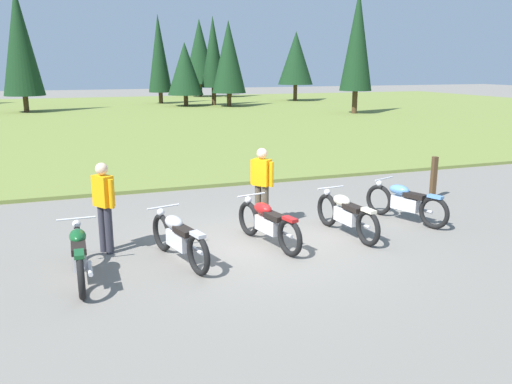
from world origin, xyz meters
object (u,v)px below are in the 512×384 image
motorcycle_cream (346,214)px  motorcycle_sky_blue (405,202)px  motorcycle_red (268,223)px  rider_near_row_end (262,182)px  trail_marker_post (434,178)px  motorcycle_silver (179,238)px  rider_checking_bike (104,202)px  motorcycle_british_green (79,254)px

motorcycle_cream → motorcycle_sky_blue: same height
motorcycle_red → rider_near_row_end: rider_near_row_end is taller
motorcycle_cream → rider_near_row_end: size_ratio=1.26×
trail_marker_post → motorcycle_silver: bearing=-162.5°
motorcycle_red → motorcycle_sky_blue: bearing=7.4°
motorcycle_cream → trail_marker_post: (3.60, 1.90, 0.11)m
motorcycle_sky_blue → trail_marker_post: trail_marker_post is taller
motorcycle_sky_blue → rider_checking_bike: bearing=178.5°
rider_near_row_end → motorcycle_british_green: bearing=-154.6°
rider_near_row_end → trail_marker_post: (4.97, 0.71, -0.41)m
motorcycle_silver → trail_marker_post: size_ratio=1.90×
motorcycle_british_green → rider_checking_bike: rider_checking_bike is taller
motorcycle_british_green → motorcycle_cream: bearing=6.6°
rider_checking_bike → motorcycle_british_green: bearing=-112.7°
motorcycle_silver → motorcycle_cream: 3.48m
rider_checking_bike → trail_marker_post: rider_checking_bike is taller
motorcycle_red → rider_checking_bike: 3.02m
motorcycle_red → motorcycle_cream: size_ratio=0.99×
motorcycle_red → rider_near_row_end: size_ratio=1.24×
motorcycle_cream → motorcycle_sky_blue: bearing=13.7°
motorcycle_british_green → rider_near_row_end: bearing=25.4°
motorcycle_sky_blue → trail_marker_post: 2.42m
rider_checking_bike → motorcycle_red: bearing=-11.8°
motorcycle_silver → trail_marker_post: bearing=17.5°
motorcycle_red → motorcycle_cream: 1.70m
rider_near_row_end → motorcycle_silver: bearing=-144.3°
motorcycle_british_green → rider_near_row_end: (3.74, 1.78, 0.51)m
motorcycle_cream → trail_marker_post: bearing=27.8°
motorcycle_british_green → motorcycle_sky_blue: size_ratio=1.05×
motorcycle_silver → motorcycle_british_green: bearing=-170.7°
motorcycle_british_green → motorcycle_silver: bearing=9.3°
motorcycle_red → motorcycle_cream: (1.70, 0.03, 0.00)m
motorcycle_british_green → motorcycle_red: bearing=9.4°
rider_checking_bike → trail_marker_post: (8.21, 1.31, -0.41)m
motorcycle_silver → rider_near_row_end: bearing=35.7°
motorcycle_red → trail_marker_post: trail_marker_post is taller
motorcycle_cream → motorcycle_sky_blue: 1.74m
motorcycle_silver → motorcycle_red: same height
motorcycle_british_green → motorcycle_sky_blue: (6.80, 1.01, 0.00)m
motorcycle_cream → trail_marker_post: size_ratio=1.93×
motorcycle_silver → rider_near_row_end: 2.63m
rider_checking_bike → rider_near_row_end: (3.25, 0.60, 0.00)m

